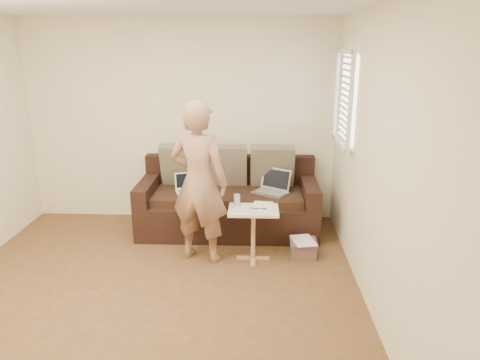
{
  "coord_description": "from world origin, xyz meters",
  "views": [
    {
      "loc": [
        0.98,
        -3.51,
        2.28
      ],
      "look_at": [
        0.8,
        1.4,
        0.78
      ],
      "focal_mm": 33.52,
      "sensor_mm": 36.0,
      "label": 1
    }
  ],
  "objects": [
    {
      "name": "floor",
      "position": [
        0.0,
        0.0,
        0.0
      ],
      "size": [
        4.5,
        4.5,
        0.0
      ],
      "primitive_type": "plane",
      "color": "#523A1E",
      "rests_on": "ground"
    },
    {
      "name": "wall_back",
      "position": [
        0.0,
        2.25,
        1.3
      ],
      "size": [
        4.0,
        0.0,
        4.0
      ],
      "primitive_type": "plane",
      "rotation": [
        1.57,
        0.0,
        0.0
      ],
      "color": "beige",
      "rests_on": "ground"
    },
    {
      "name": "wall_right",
      "position": [
        2.0,
        0.0,
        1.3
      ],
      "size": [
        0.0,
        4.5,
        4.5
      ],
      "primitive_type": "plane",
      "rotation": [
        1.57,
        0.0,
        -1.57
      ],
      "color": "beige",
      "rests_on": "ground"
    },
    {
      "name": "window_blinds",
      "position": [
        1.95,
        1.5,
        1.7
      ],
      "size": [
        0.12,
        0.88,
        1.08
      ],
      "primitive_type": null,
      "color": "white",
      "rests_on": "wall_right"
    },
    {
      "name": "sofa",
      "position": [
        0.64,
        1.77,
        0.42
      ],
      "size": [
        2.2,
        0.95,
        0.85
      ],
      "primitive_type": null,
      "color": "black",
      "rests_on": "ground"
    },
    {
      "name": "pillow_left",
      "position": [
        0.04,
        2.01,
        0.79
      ],
      "size": [
        0.55,
        0.29,
        0.57
      ],
      "primitive_type": null,
      "rotation": [
        0.28,
        0.0,
        0.0
      ],
      "color": "#5E5B45",
      "rests_on": "sofa"
    },
    {
      "name": "pillow_mid",
      "position": [
        0.59,
        1.99,
        0.79
      ],
      "size": [
        0.55,
        0.27,
        0.57
      ],
      "primitive_type": null,
      "rotation": [
        0.24,
        0.0,
        0.0
      ],
      "color": "brown",
      "rests_on": "sofa"
    },
    {
      "name": "pillow_right",
      "position": [
        1.19,
        1.99,
        0.79
      ],
      "size": [
        0.55,
        0.28,
        0.57
      ],
      "primitive_type": null,
      "rotation": [
        0.26,
        0.0,
        0.0
      ],
      "color": "#5E5B45",
      "rests_on": "sofa"
    },
    {
      "name": "laptop_silver",
      "position": [
        1.16,
        1.7,
        0.52
      ],
      "size": [
        0.49,
        0.46,
        0.27
      ],
      "primitive_type": null,
      "rotation": [
        0.0,
        0.0,
        -0.56
      ],
      "color": "#B7BABC",
      "rests_on": "sofa"
    },
    {
      "name": "laptop_white",
      "position": [
        0.15,
        1.73,
        0.52
      ],
      "size": [
        0.36,
        0.31,
        0.22
      ],
      "primitive_type": null,
      "rotation": [
        0.0,
        0.0,
        0.31
      ],
      "color": "white",
      "rests_on": "sofa"
    },
    {
      "name": "person",
      "position": [
        0.38,
        0.98,
        0.88
      ],
      "size": [
        0.74,
        0.6,
        1.75
      ],
      "primitive_type": "imported",
      "rotation": [
        0.0,
        0.0,
        2.85
      ],
      "color": "#9C6C55",
      "rests_on": "ground"
    },
    {
      "name": "side_table",
      "position": [
        0.96,
        0.97,
        0.29
      ],
      "size": [
        0.54,
        0.38,
        0.59
      ],
      "primitive_type": null,
      "color": "silver",
      "rests_on": "ground"
    },
    {
      "name": "drinking_glass",
      "position": [
        0.78,
        1.09,
        0.65
      ],
      "size": [
        0.07,
        0.07,
        0.12
      ],
      "primitive_type": null,
      "color": "silver",
      "rests_on": "side_table"
    },
    {
      "name": "scissors",
      "position": [
        1.01,
        0.96,
        0.6
      ],
      "size": [
        0.19,
        0.12,
        0.02
      ],
      "primitive_type": null,
      "rotation": [
        0.0,
        0.0,
        -0.13
      ],
      "color": "silver",
      "rests_on": "side_table"
    },
    {
      "name": "paper_on_table",
      "position": [
        1.05,
        1.06,
        0.59
      ],
      "size": [
        0.25,
        0.33,
        0.0
      ],
      "primitive_type": null,
      "rotation": [
        0.0,
        0.0,
        -0.14
      ],
      "color": "white",
      "rests_on": "side_table"
    },
    {
      "name": "striped_box",
      "position": [
        1.52,
        1.07,
        0.09
      ],
      "size": [
        0.3,
        0.3,
        0.19
      ],
      "primitive_type": null,
      "color": "#B91B36",
      "rests_on": "ground"
    }
  ]
}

